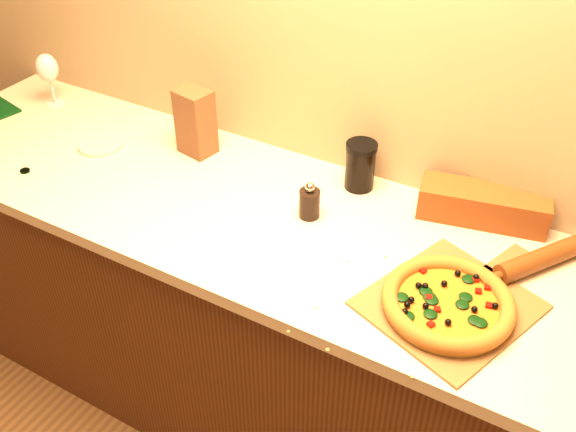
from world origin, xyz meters
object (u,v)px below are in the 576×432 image
(rolling_pin, at_px, (541,259))
(dark_jar, at_px, (360,165))
(pizza_peel, at_px, (453,302))
(pepper_grinder, at_px, (310,203))
(side_plate, at_px, (101,145))
(wine_glass, at_px, (47,69))
(pizza, at_px, (448,303))

(rolling_pin, bearing_deg, dark_jar, 169.74)
(pizza_peel, distance_m, pepper_grinder, 0.48)
(pizza_peel, distance_m, rolling_pin, 0.28)
(pepper_grinder, xyz_separation_m, side_plate, (-0.77, -0.01, -0.04))
(wine_glass, bearing_deg, rolling_pin, -1.08)
(pizza, xyz_separation_m, side_plate, (-1.23, 0.16, -0.02))
(pizza, bearing_deg, wine_glass, 169.21)
(pepper_grinder, xyz_separation_m, dark_jar, (0.06, 0.20, 0.03))
(pizza_peel, xyz_separation_m, rolling_pin, (0.15, 0.23, 0.02))
(side_plate, bearing_deg, pepper_grinder, 0.66)
(pizza_peel, distance_m, dark_jar, 0.53)
(pepper_grinder, bearing_deg, pizza, -20.10)
(pizza, relative_size, dark_jar, 2.10)
(pizza, distance_m, pepper_grinder, 0.49)
(pizza_peel, bearing_deg, side_plate, -165.83)
(dark_jar, bearing_deg, pepper_grinder, -106.79)
(wine_glass, xyz_separation_m, dark_jar, (1.18, 0.07, -0.06))
(pizza_peel, relative_size, side_plate, 3.67)
(pizza_peel, distance_m, pizza, 0.04)
(pizza, distance_m, dark_jar, 0.54)
(pepper_grinder, bearing_deg, dark_jar, 73.21)
(pizza, bearing_deg, pizza_peel, 81.56)
(pizza_peel, xyz_separation_m, dark_jar, (-0.40, 0.33, 0.07))
(wine_glass, bearing_deg, pizza_peel, -9.56)
(pizza, relative_size, side_plate, 2.14)
(rolling_pin, height_order, side_plate, rolling_pin)
(wine_glass, bearing_deg, pizza, -10.79)
(pizza, relative_size, pepper_grinder, 2.78)
(pizza_peel, relative_size, rolling_pin, 1.58)
(pizza_peel, distance_m, wine_glass, 1.61)
(pepper_grinder, height_order, rolling_pin, pepper_grinder)
(pizza_peel, bearing_deg, pepper_grinder, -176.15)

